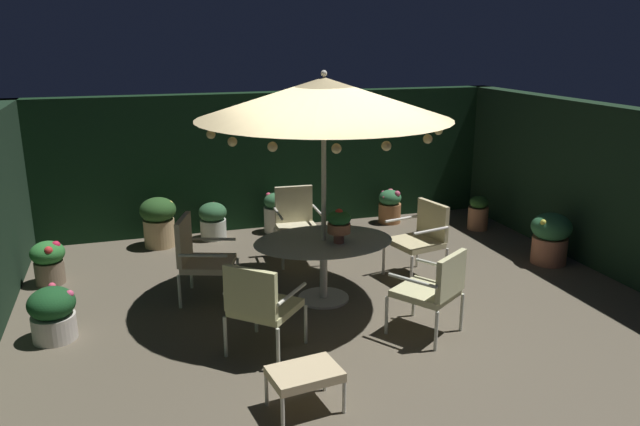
{
  "coord_description": "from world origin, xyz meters",
  "views": [
    {
      "loc": [
        -2.21,
        -6.12,
        3.04
      ],
      "look_at": [
        -0.13,
        0.48,
        1.03
      ],
      "focal_mm": 34.61,
      "sensor_mm": 36.0,
      "label": 1
    }
  ],
  "objects_px": {
    "patio_chair_southeast": "(199,254)",
    "potted_plant_right_near": "(276,212)",
    "potted_plant_front_corner": "(551,237)",
    "potted_plant_right_far": "(478,212)",
    "centerpiece_planter": "(339,223)",
    "potted_plant_left_near": "(52,313)",
    "patio_chair_north": "(434,287)",
    "patio_dining_table": "(324,252)",
    "patio_chair_east": "(296,220)",
    "potted_plant_back_right": "(390,206)",
    "potted_plant_back_center": "(159,220)",
    "patio_umbrella": "(324,98)",
    "potted_plant_left_far": "(49,261)",
    "patio_chair_northeast": "(422,235)",
    "potted_plant_back_left": "(213,220)",
    "patio_chair_south": "(260,303)",
    "ottoman_footrest": "(305,375)"
  },
  "relations": [
    {
      "from": "centerpiece_planter",
      "to": "potted_plant_back_center",
      "type": "distance_m",
      "value": 3.36
    },
    {
      "from": "patio_chair_south",
      "to": "potted_plant_front_corner",
      "type": "xyz_separation_m",
      "value": [
        4.33,
        1.31,
        -0.17
      ]
    },
    {
      "from": "potted_plant_front_corner",
      "to": "patio_chair_north",
      "type": "bearing_deg",
      "value": -150.34
    },
    {
      "from": "potted_plant_back_left",
      "to": "patio_chair_north",
      "type": "bearing_deg",
      "value": -66.12
    },
    {
      "from": "patio_chair_east",
      "to": "potted_plant_left_far",
      "type": "bearing_deg",
      "value": 179.24
    },
    {
      "from": "patio_chair_northeast",
      "to": "ottoman_footrest",
      "type": "relative_size",
      "value": 1.56
    },
    {
      "from": "patio_chair_north",
      "to": "patio_chair_northeast",
      "type": "relative_size",
      "value": 0.95
    },
    {
      "from": "patio_chair_northeast",
      "to": "potted_plant_back_right",
      "type": "distance_m",
      "value": 2.44
    },
    {
      "from": "centerpiece_planter",
      "to": "potted_plant_left_near",
      "type": "height_order",
      "value": "centerpiece_planter"
    },
    {
      "from": "patio_chair_north",
      "to": "patio_chair_northeast",
      "type": "bearing_deg",
      "value": 67.91
    },
    {
      "from": "patio_chair_east",
      "to": "potted_plant_back_center",
      "type": "bearing_deg",
      "value": 148.45
    },
    {
      "from": "patio_chair_south",
      "to": "potted_plant_left_far",
      "type": "relative_size",
      "value": 1.73
    },
    {
      "from": "potted_plant_left_near",
      "to": "potted_plant_right_near",
      "type": "xyz_separation_m",
      "value": [
        3.04,
        2.85,
        0.03
      ]
    },
    {
      "from": "patio_umbrella",
      "to": "patio_chair_north",
      "type": "xyz_separation_m",
      "value": [
        0.81,
        -1.21,
        -1.83
      ]
    },
    {
      "from": "patio_umbrella",
      "to": "centerpiece_planter",
      "type": "relative_size",
      "value": 7.01
    },
    {
      "from": "potted_plant_front_corner",
      "to": "potted_plant_right_far",
      "type": "height_order",
      "value": "potted_plant_front_corner"
    },
    {
      "from": "potted_plant_right_far",
      "to": "patio_dining_table",
      "type": "bearing_deg",
      "value": -149.77
    },
    {
      "from": "potted_plant_left_far",
      "to": "patio_chair_northeast",
      "type": "bearing_deg",
      "value": -14.65
    },
    {
      "from": "patio_chair_southeast",
      "to": "potted_plant_right_near",
      "type": "bearing_deg",
      "value": 56.98
    },
    {
      "from": "ottoman_footrest",
      "to": "potted_plant_right_near",
      "type": "xyz_separation_m",
      "value": [
        0.91,
        4.84,
        0.0
      ]
    },
    {
      "from": "patio_chair_southeast",
      "to": "potted_plant_right_near",
      "type": "xyz_separation_m",
      "value": [
        1.47,
        2.25,
        -0.23
      ]
    },
    {
      "from": "potted_plant_back_left",
      "to": "patio_chair_east",
      "type": "bearing_deg",
      "value": -51.04
    },
    {
      "from": "patio_chair_south",
      "to": "potted_plant_back_left",
      "type": "bearing_deg",
      "value": 89.03
    },
    {
      "from": "ottoman_footrest",
      "to": "potted_plant_back_center",
      "type": "height_order",
      "value": "potted_plant_back_center"
    },
    {
      "from": "patio_chair_east",
      "to": "potted_plant_left_near",
      "type": "distance_m",
      "value": 3.43
    },
    {
      "from": "potted_plant_right_far",
      "to": "potted_plant_back_center",
      "type": "xyz_separation_m",
      "value": [
        -4.97,
        0.69,
        0.12
      ]
    },
    {
      "from": "potted_plant_front_corner",
      "to": "potted_plant_back_right",
      "type": "height_order",
      "value": "potted_plant_front_corner"
    },
    {
      "from": "potted_plant_back_right",
      "to": "potted_plant_front_corner",
      "type": "bearing_deg",
      "value": -61.41
    },
    {
      "from": "potted_plant_front_corner",
      "to": "potted_plant_back_right",
      "type": "xyz_separation_m",
      "value": [
        -1.32,
        2.43,
        -0.09
      ]
    },
    {
      "from": "patio_chair_northeast",
      "to": "patio_chair_south",
      "type": "xyz_separation_m",
      "value": [
        -2.42,
        -1.39,
        -0.02
      ]
    },
    {
      "from": "patio_chair_south",
      "to": "potted_plant_back_center",
      "type": "xyz_separation_m",
      "value": [
        -0.75,
        3.65,
        -0.15
      ]
    },
    {
      "from": "potted_plant_left_far",
      "to": "potted_plant_back_right",
      "type": "height_order",
      "value": "potted_plant_back_right"
    },
    {
      "from": "centerpiece_planter",
      "to": "potted_plant_back_center",
      "type": "bearing_deg",
      "value": 124.57
    },
    {
      "from": "potted_plant_back_left",
      "to": "potted_plant_front_corner",
      "type": "relative_size",
      "value": 0.8
    },
    {
      "from": "patio_dining_table",
      "to": "potted_plant_left_near",
      "type": "bearing_deg",
      "value": -177.73
    },
    {
      "from": "potted_plant_back_center",
      "to": "potted_plant_right_near",
      "type": "bearing_deg",
      "value": 4.98
    },
    {
      "from": "patio_dining_table",
      "to": "patio_chair_east",
      "type": "height_order",
      "value": "patio_chair_east"
    },
    {
      "from": "potted_plant_back_left",
      "to": "potted_plant_back_right",
      "type": "relative_size",
      "value": 1.0
    },
    {
      "from": "potted_plant_back_left",
      "to": "potted_plant_back_center",
      "type": "bearing_deg",
      "value": -171.51
    },
    {
      "from": "potted_plant_front_corner",
      "to": "potted_plant_right_far",
      "type": "bearing_deg",
      "value": 93.78
    },
    {
      "from": "patio_chair_southeast",
      "to": "potted_plant_front_corner",
      "type": "xyz_separation_m",
      "value": [
        4.73,
        -0.25,
        -0.17
      ]
    },
    {
      "from": "patio_chair_northeast",
      "to": "patio_umbrella",
      "type": "bearing_deg",
      "value": -167.71
    },
    {
      "from": "patio_chair_north",
      "to": "potted_plant_front_corner",
      "type": "xyz_separation_m",
      "value": [
        2.53,
        1.44,
        -0.16
      ]
    },
    {
      "from": "patio_chair_north",
      "to": "potted_plant_right_far",
      "type": "bearing_deg",
      "value": 51.94
    },
    {
      "from": "patio_chair_north",
      "to": "patio_chair_southeast",
      "type": "bearing_deg",
      "value": 142.36
    },
    {
      "from": "patio_chair_east",
      "to": "potted_plant_left_far",
      "type": "height_order",
      "value": "patio_chair_east"
    },
    {
      "from": "potted_plant_front_corner",
      "to": "patio_chair_east",
      "type": "bearing_deg",
      "value": 159.29
    },
    {
      "from": "patio_chair_north",
      "to": "patio_chair_east",
      "type": "distance_m",
      "value": 2.78
    },
    {
      "from": "patio_dining_table",
      "to": "potted_plant_front_corner",
      "type": "distance_m",
      "value": 3.36
    },
    {
      "from": "potted_plant_back_right",
      "to": "potted_plant_left_near",
      "type": "bearing_deg",
      "value": -150.9
    }
  ]
}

